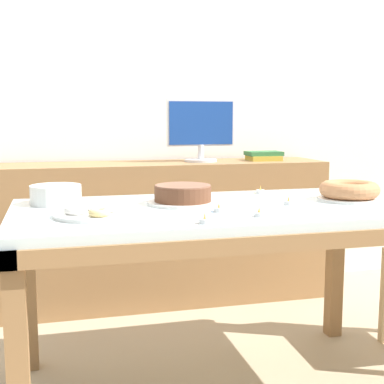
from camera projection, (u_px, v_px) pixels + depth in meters
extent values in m
cube|color=white|center=(152.00, 91.00, 3.45)|extent=(8.00, 0.10, 2.60)
cube|color=silver|center=(215.00, 211.00, 2.17)|extent=(1.62, 0.81, 0.04)
cube|color=olive|center=(247.00, 243.00, 1.81)|extent=(1.65, 0.08, 0.06)
cube|color=olive|center=(191.00, 207.00, 2.55)|extent=(1.65, 0.08, 0.06)
cube|color=olive|center=(13.00, 232.00, 1.99)|extent=(0.08, 0.84, 0.06)
cube|color=olive|center=(383.00, 214.00, 2.38)|extent=(0.08, 0.84, 0.06)
cube|color=olive|center=(18.00, 363.00, 1.70)|extent=(0.07, 0.07, 0.71)
cube|color=olive|center=(28.00, 292.00, 2.39)|extent=(0.07, 0.07, 0.71)
cube|color=olive|center=(335.00, 268.00, 2.76)|extent=(0.07, 0.07, 0.71)
cube|color=olive|center=(162.00, 232.00, 3.29)|extent=(2.01, 0.44, 0.86)
cylinder|color=silver|center=(201.00, 160.00, 3.29)|extent=(0.20, 0.20, 0.02)
cylinder|color=silver|center=(201.00, 152.00, 3.28)|extent=(0.04, 0.04, 0.09)
cube|color=silver|center=(201.00, 123.00, 3.26)|extent=(0.42, 0.02, 0.28)
cube|color=navy|center=(201.00, 123.00, 3.24)|extent=(0.40, 0.00, 0.26)
cube|color=#B29933|center=(264.00, 158.00, 3.39)|extent=(0.20, 0.19, 0.03)
cube|color=#2D6638|center=(264.00, 153.00, 3.38)|extent=(0.22, 0.16, 0.03)
cylinder|color=white|center=(183.00, 203.00, 2.23)|extent=(0.30, 0.30, 0.01)
cylinder|color=brown|center=(183.00, 194.00, 2.22)|extent=(0.24, 0.24, 0.06)
cylinder|color=brown|center=(183.00, 186.00, 2.22)|extent=(0.23, 0.23, 0.01)
cylinder|color=white|center=(349.00, 199.00, 2.33)|extent=(0.27, 0.27, 0.01)
torus|color=#BC7A4C|center=(349.00, 190.00, 2.33)|extent=(0.26, 0.26, 0.07)
cylinder|color=white|center=(95.00, 214.00, 1.96)|extent=(0.30, 0.30, 0.01)
torus|color=white|center=(112.00, 209.00, 1.96)|extent=(0.07, 0.07, 0.02)
torus|color=white|center=(95.00, 207.00, 2.01)|extent=(0.08, 0.08, 0.02)
torus|color=white|center=(76.00, 210.00, 1.92)|extent=(0.08, 0.08, 0.03)
torus|color=#EAD184|center=(99.00, 212.00, 1.88)|extent=(0.08, 0.08, 0.03)
cylinder|color=white|center=(56.00, 203.00, 2.23)|extent=(0.21, 0.21, 0.01)
cylinder|color=white|center=(56.00, 201.00, 2.23)|extent=(0.21, 0.21, 0.01)
cylinder|color=white|center=(56.00, 198.00, 2.22)|extent=(0.21, 0.21, 0.01)
cylinder|color=white|center=(56.00, 196.00, 2.22)|extent=(0.21, 0.21, 0.01)
cylinder|color=white|center=(56.00, 193.00, 2.22)|extent=(0.21, 0.21, 0.01)
cylinder|color=white|center=(56.00, 191.00, 2.22)|extent=(0.21, 0.21, 0.01)
cylinder|color=white|center=(56.00, 189.00, 2.22)|extent=(0.21, 0.21, 0.01)
cylinder|color=white|center=(56.00, 186.00, 2.22)|extent=(0.21, 0.21, 0.01)
cylinder|color=silver|center=(205.00, 221.00, 1.82)|extent=(0.04, 0.04, 0.02)
cylinder|color=white|center=(205.00, 220.00, 1.82)|extent=(0.03, 0.03, 0.00)
cone|color=#F9B74C|center=(205.00, 216.00, 1.82)|extent=(0.01, 0.01, 0.02)
cylinder|color=silver|center=(259.00, 215.00, 1.94)|extent=(0.04, 0.04, 0.02)
cylinder|color=white|center=(259.00, 213.00, 1.94)|extent=(0.03, 0.03, 0.00)
cone|color=#F9B74C|center=(259.00, 209.00, 1.94)|extent=(0.01, 0.01, 0.02)
cylinder|color=silver|center=(219.00, 210.00, 2.04)|extent=(0.04, 0.04, 0.02)
cylinder|color=white|center=(219.00, 208.00, 2.04)|extent=(0.03, 0.03, 0.00)
cone|color=#F9B74C|center=(219.00, 205.00, 2.04)|extent=(0.01, 0.01, 0.02)
cylinder|color=silver|center=(288.00, 203.00, 2.20)|extent=(0.04, 0.04, 0.02)
cylinder|color=white|center=(288.00, 202.00, 2.20)|extent=(0.03, 0.03, 0.00)
cone|color=#F9B74C|center=(289.00, 198.00, 2.20)|extent=(0.01, 0.01, 0.02)
cylinder|color=silver|center=(260.00, 191.00, 2.55)|extent=(0.04, 0.04, 0.02)
cylinder|color=white|center=(260.00, 190.00, 2.55)|extent=(0.03, 0.03, 0.00)
cone|color=#F9B74C|center=(260.00, 188.00, 2.54)|extent=(0.01, 0.01, 0.02)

